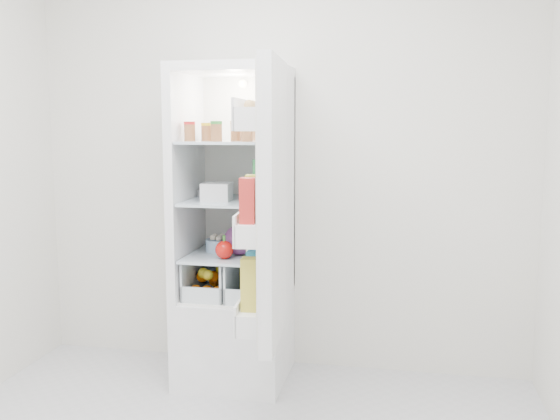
% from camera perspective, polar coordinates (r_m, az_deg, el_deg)
% --- Properties ---
extents(room_walls, '(3.02, 3.02, 2.61)m').
position_cam_1_polar(room_walls, '(2.30, -7.76, 10.56)').
color(room_walls, silver).
rests_on(room_walls, ground).
extents(refrigerator, '(0.60, 0.60, 1.80)m').
position_cam_1_polar(refrigerator, '(3.64, -3.99, -5.06)').
color(refrigerator, silver).
rests_on(refrigerator, ground).
extents(shelf_low, '(0.49, 0.53, 0.01)m').
position_cam_1_polar(shelf_low, '(3.57, -4.27, -4.10)').
color(shelf_low, silver).
rests_on(shelf_low, refrigerator).
extents(shelf_mid, '(0.49, 0.53, 0.02)m').
position_cam_1_polar(shelf_mid, '(3.51, -4.32, 0.85)').
color(shelf_mid, silver).
rests_on(shelf_mid, refrigerator).
extents(shelf_top, '(0.49, 0.53, 0.02)m').
position_cam_1_polar(shelf_top, '(3.49, -4.38, 6.23)').
color(shelf_top, silver).
rests_on(shelf_top, refrigerator).
extents(crisper_left, '(0.23, 0.46, 0.22)m').
position_cam_1_polar(crisper_left, '(3.63, -6.12, -6.02)').
color(crisper_left, silver).
rests_on(crisper_left, refrigerator).
extents(crisper_right, '(0.23, 0.46, 0.22)m').
position_cam_1_polar(crisper_right, '(3.56, -2.34, -6.24)').
color(crisper_right, silver).
rests_on(crisper_right, refrigerator).
extents(condiment_jars, '(0.46, 0.34, 0.08)m').
position_cam_1_polar(condiment_jars, '(3.43, -4.82, 7.04)').
color(condiment_jars, '#B21919').
rests_on(condiment_jars, shelf_top).
extents(squeeze_bottle, '(0.05, 0.05, 0.16)m').
position_cam_1_polar(squeeze_bottle, '(3.42, -0.97, 7.67)').
color(squeeze_bottle, white).
rests_on(squeeze_bottle, shelf_top).
extents(tub_white, '(0.16, 0.16, 0.10)m').
position_cam_1_polar(tub_white, '(3.46, -5.80, 1.67)').
color(tub_white, silver).
rests_on(tub_white, shelf_mid).
extents(tin_red, '(0.10, 0.10, 0.05)m').
position_cam_1_polar(tin_red, '(3.43, -1.33, 1.27)').
color(tin_red, '#B31A1B').
rests_on(tin_red, shelf_mid).
extents(foil_tray, '(0.17, 0.13, 0.04)m').
position_cam_1_polar(foil_tray, '(3.69, -6.12, 1.59)').
color(foil_tray, '#B7B8BC').
rests_on(foil_tray, shelf_mid).
extents(tub_green, '(0.14, 0.17, 0.09)m').
position_cam_1_polar(tub_green, '(3.47, -1.59, 1.65)').
color(tub_green, '#3C8643').
rests_on(tub_green, shelf_mid).
extents(red_cabbage, '(0.17, 0.17, 0.17)m').
position_cam_1_polar(red_cabbage, '(3.51, -3.78, -2.75)').
color(red_cabbage, '#5A205E').
rests_on(red_cabbage, shelf_low).
extents(bell_pepper, '(0.10, 0.10, 0.10)m').
position_cam_1_polar(bell_pepper, '(3.42, -5.12, -3.65)').
color(bell_pepper, red).
rests_on(bell_pepper, shelf_low).
extents(mushroom_bowl, '(0.19, 0.19, 0.07)m').
position_cam_1_polar(mushroom_bowl, '(3.62, -5.62, -3.23)').
color(mushroom_bowl, '#94B7DD').
rests_on(mushroom_bowl, shelf_low).
extents(salad_bag, '(0.11, 0.11, 0.11)m').
position_cam_1_polar(salad_bag, '(3.31, -2.18, -3.92)').
color(salad_bag, beige).
rests_on(salad_bag, shelf_low).
extents(citrus_pile, '(0.20, 0.31, 0.16)m').
position_cam_1_polar(citrus_pile, '(3.60, -6.35, -6.49)').
color(citrus_pile, orange).
rests_on(citrus_pile, refrigerator).
extents(veg_pile, '(0.16, 0.30, 0.10)m').
position_cam_1_polar(veg_pile, '(3.57, -2.27, -6.98)').
color(veg_pile, '#1E4517').
rests_on(veg_pile, refrigerator).
extents(fridge_door, '(0.22, 0.60, 1.30)m').
position_cam_1_polar(fridge_door, '(2.88, -1.17, 0.16)').
color(fridge_door, silver).
rests_on(fridge_door, refrigerator).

